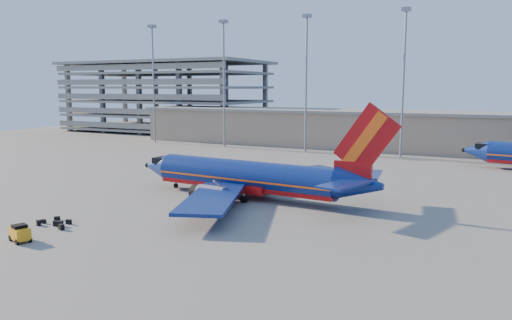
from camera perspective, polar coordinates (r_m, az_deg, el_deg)
The scene contains 7 objects.
ground at distance 64.60m, azimuth -4.81°, elevation -3.91°, with size 220.00×220.00×0.00m, color slate.
terminal_building at distance 114.62m, azimuth 14.86°, elevation 3.36°, with size 122.00×16.00×8.50m.
parking_garage at distance 159.30m, azimuth -10.21°, elevation 7.48°, with size 62.00×32.00×21.40m.
light_mast_row at distance 103.81m, azimuth 11.03°, elevation 10.31°, with size 101.60×1.60×28.65m.
aircraft_main at distance 61.77m, azimuth -0.60°, elevation -2.00°, with size 35.72×34.26×12.09m.
baggage_tug at distance 49.51m, azimuth -25.38°, elevation -7.52°, with size 2.48×1.95×1.56m.
luggage_pile at distance 53.82m, azimuth -21.92°, elevation -6.71°, with size 4.07×2.95×0.55m.
Camera 1 is at (32.83, -53.94, 13.62)m, focal length 35.00 mm.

